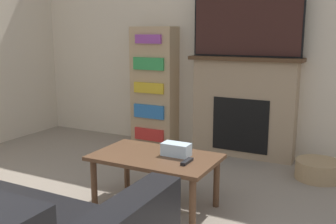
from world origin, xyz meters
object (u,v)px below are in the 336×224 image
object	(u,v)px
coffee_table	(155,162)
storage_basket	(318,170)
tv	(246,24)
bookshelf	(154,87)
fireplace	(244,107)

from	to	relation	value
coffee_table	storage_basket	size ratio (longest dim) A/B	2.29
tv	bookshelf	xyz separation A→B (m)	(-1.13, -0.00, -0.75)
tv	bookshelf	bearing A→B (deg)	-179.86
tv	storage_basket	distance (m)	1.67
storage_basket	coffee_table	bearing A→B (deg)	-130.67
coffee_table	storage_basket	distance (m)	1.68
fireplace	storage_basket	distance (m)	1.06
fireplace	coffee_table	size ratio (longest dim) A/B	1.27
coffee_table	storage_basket	bearing A→B (deg)	49.33
fireplace	tv	xyz separation A→B (m)	(-0.00, -0.02, 0.90)
storage_basket	fireplace	bearing A→B (deg)	156.34
bookshelf	fireplace	bearing A→B (deg)	1.15
bookshelf	storage_basket	xyz separation A→B (m)	(1.99, -0.36, -0.63)
bookshelf	storage_basket	size ratio (longest dim) A/B	3.40
coffee_table	bookshelf	xyz separation A→B (m)	(-0.92, 1.61, 0.34)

